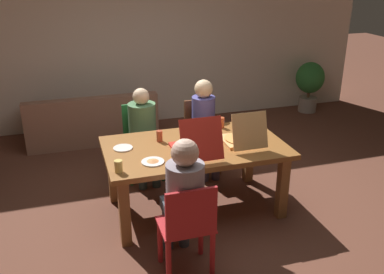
{
  "coord_description": "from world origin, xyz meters",
  "views": [
    {
      "loc": [
        -1.25,
        -3.95,
        2.57
      ],
      "look_at": [
        0.0,
        0.1,
        0.82
      ],
      "focal_mm": 40.21,
      "sensor_mm": 36.0,
      "label": 1
    }
  ],
  "objects": [
    {
      "name": "dining_table",
      "position": [
        0.0,
        0.0,
        0.66
      ],
      "size": [
        1.89,
        1.09,
        0.76
      ],
      "color": "brown",
      "rests_on": "ground"
    },
    {
      "name": "chair_2",
      "position": [
        -0.38,
        1.03,
        0.52
      ],
      "size": [
        0.45,
        0.46,
        0.91
      ],
      "color": "#256A33",
      "rests_on": "ground"
    },
    {
      "name": "drinking_glass_0",
      "position": [
        -0.85,
        -0.38,
        0.82
      ],
      "size": [
        0.08,
        0.08,
        0.12
      ],
      "primitive_type": "cylinder",
      "color": "#E4C465",
      "rests_on": "dining_table"
    },
    {
      "name": "chair_1",
      "position": [
        0.39,
        0.95,
        0.48
      ],
      "size": [
        0.41,
        0.42,
        0.91
      ],
      "color": "brown",
      "rests_on": "ground"
    },
    {
      "name": "person_2",
      "position": [
        -0.38,
        0.87,
        0.69
      ],
      "size": [
        0.34,
        0.54,
        1.16
      ],
      "color": "#2C4040",
      "rests_on": "ground"
    },
    {
      "name": "couch",
      "position": [
        -0.9,
        2.34,
        0.27
      ],
      "size": [
        1.91,
        0.76,
        0.75
      ],
      "color": "#9A6953",
      "rests_on": "ground"
    },
    {
      "name": "back_wall",
      "position": [
        0.0,
        2.98,
        1.44
      ],
      "size": [
        7.81,
        0.12,
        2.89
      ],
      "primitive_type": "cube",
      "color": "#F2E1CC",
      "rests_on": "ground"
    },
    {
      "name": "person_0",
      "position": [
        -0.38,
        -0.89,
        0.74
      ],
      "size": [
        0.32,
        0.54,
        1.25
      ],
      "color": "#3C434A",
      "rests_on": "ground"
    },
    {
      "name": "drinking_glass_1",
      "position": [
        0.45,
        0.4,
        0.82
      ],
      "size": [
        0.06,
        0.06,
        0.12
      ],
      "primitive_type": "cylinder",
      "color": "#BF4B29",
      "rests_on": "dining_table"
    },
    {
      "name": "pizza_box_1",
      "position": [
        -0.05,
        -0.16,
        0.82
      ],
      "size": [
        0.42,
        0.56,
        0.43
      ],
      "color": "red",
      "rests_on": "dining_table"
    },
    {
      "name": "plate_1",
      "position": [
        0.08,
        0.31,
        0.77
      ],
      "size": [
        0.23,
        0.23,
        0.03
      ],
      "color": "white",
      "rests_on": "dining_table"
    },
    {
      "name": "ground_plane",
      "position": [
        0.0,
        0.0,
        0.0
      ],
      "size": [
        20.0,
        20.0,
        0.0
      ],
      "primitive_type": "plane",
      "color": "brown"
    },
    {
      "name": "person_1",
      "position": [
        0.39,
        0.81,
        0.72
      ],
      "size": [
        0.29,
        0.49,
        1.22
      ],
      "color": "#433A4D",
      "rests_on": "ground"
    },
    {
      "name": "potted_plant",
      "position": [
        2.97,
        2.57,
        0.55
      ],
      "size": [
        0.5,
        0.5,
        0.9
      ],
      "color": "gray",
      "rests_on": "ground"
    },
    {
      "name": "chair_0",
      "position": [
        -0.38,
        -1.02,
        0.48
      ],
      "size": [
        0.45,
        0.38,
        0.89
      ],
      "color": "red",
      "rests_on": "ground"
    },
    {
      "name": "pizza_box_0",
      "position": [
        0.49,
        -0.08,
        0.82
      ],
      "size": [
        0.38,
        0.48,
        0.39
      ],
      "color": "tan",
      "rests_on": "dining_table"
    },
    {
      "name": "plate_3",
      "position": [
        0.74,
        0.34,
        0.77
      ],
      "size": [
        0.23,
        0.23,
        0.03
      ],
      "color": "white",
      "rests_on": "dining_table"
    },
    {
      "name": "drinking_glass_2",
      "position": [
        -0.33,
        0.22,
        0.82
      ],
      "size": [
        0.07,
        0.07,
        0.12
      ],
      "primitive_type": "cylinder",
      "color": "#B24A2F",
      "rests_on": "dining_table"
    },
    {
      "name": "plate_0",
      "position": [
        -0.73,
        0.14,
        0.77
      ],
      "size": [
        0.2,
        0.2,
        0.01
      ],
      "color": "white",
      "rests_on": "dining_table"
    },
    {
      "name": "plate_2",
      "position": [
        -0.51,
        -0.27,
        0.77
      ],
      "size": [
        0.22,
        0.22,
        0.03
      ],
      "color": "white",
      "rests_on": "dining_table"
    }
  ]
}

